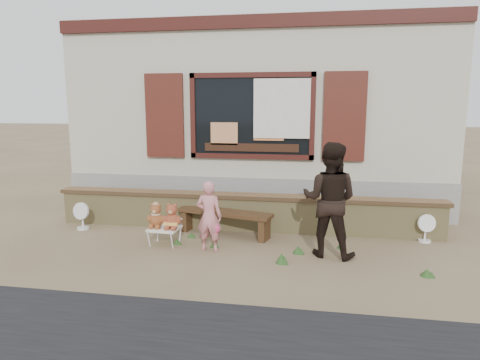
% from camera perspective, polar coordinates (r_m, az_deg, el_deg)
% --- Properties ---
extents(ground, '(80.00, 80.00, 0.00)m').
position_cam_1_polar(ground, '(7.03, -0.83, -8.90)').
color(ground, brown).
rests_on(ground, ground).
extents(shopfront, '(8.04, 5.13, 4.00)m').
position_cam_1_polar(shopfront, '(11.09, 3.42, 8.58)').
color(shopfront, '#A09981').
rests_on(shopfront, ground).
extents(brick_wall, '(7.10, 0.36, 0.67)m').
position_cam_1_polar(brick_wall, '(7.88, 0.49, -4.22)').
color(brick_wall, tan).
rests_on(brick_wall, ground).
extents(bench, '(1.76, 0.79, 0.44)m').
position_cam_1_polar(bench, '(7.56, -2.06, -5.00)').
color(bench, '#372413').
rests_on(bench, ground).
extents(folding_chair, '(0.50, 0.45, 0.29)m').
position_cam_1_polar(folding_chair, '(7.17, -10.03, -6.46)').
color(folding_chair, white).
rests_on(folding_chair, ground).
extents(teddy_bear_left, '(0.32, 0.28, 0.41)m').
position_cam_1_polar(teddy_bear_left, '(7.17, -11.12, -4.60)').
color(teddy_bear_left, brown).
rests_on(teddy_bear_left, folding_chair).
extents(teddy_bear_right, '(0.33, 0.29, 0.42)m').
position_cam_1_polar(teddy_bear_right, '(7.06, -9.05, -4.70)').
color(teddy_bear_right, brown).
rests_on(teddy_bear_right, folding_chair).
extents(child, '(0.43, 0.30, 1.12)m').
position_cam_1_polar(child, '(6.72, -4.14, -4.83)').
color(child, pink).
rests_on(child, ground).
extents(adult, '(0.98, 0.84, 1.74)m').
position_cam_1_polar(adult, '(6.57, 11.84, -2.60)').
color(adult, black).
rests_on(adult, ground).
extents(fan_left, '(0.32, 0.22, 0.51)m').
position_cam_1_polar(fan_left, '(8.44, -20.27, -4.48)').
color(fan_left, silver).
rests_on(fan_left, ground).
extents(fan_right, '(0.31, 0.20, 0.48)m').
position_cam_1_polar(fan_right, '(7.85, 23.49, -5.88)').
color(fan_right, white).
rests_on(fan_right, ground).
extents(grass_tufts, '(3.90, 1.28, 0.16)m').
position_cam_1_polar(grass_tufts, '(6.67, 5.86, -9.51)').
color(grass_tufts, '#294D1F').
rests_on(grass_tufts, ground).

